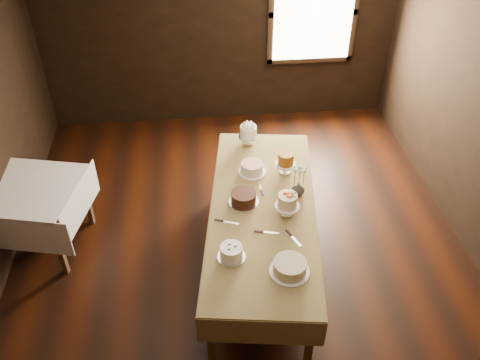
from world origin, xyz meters
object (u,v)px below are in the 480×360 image
flower_vase (298,189)px  cake_chocolate (244,198)px  cake_flowers (287,205)px  cake_server_c (259,185)px  cake_caramel (285,164)px  display_table (262,213)px  cake_server_e (231,223)px  cake_cream (290,267)px  side_table (32,195)px  cake_server_d (292,190)px  cake_meringue (248,136)px  cake_swirl (231,253)px  cake_server_a (272,233)px  cake_lattice (252,169)px  cake_server_b (296,241)px

flower_vase → cake_chocolate: bearing=-173.0°
cake_flowers → cake_server_c: (-0.21, 0.46, -0.10)m
cake_caramel → cake_flowers: (-0.10, -0.66, -0.00)m
display_table → cake_server_c: bearing=87.8°
cake_server_e → cake_chocolate: bearing=82.9°
cake_caramel → cake_cream: (-0.20, -1.39, -0.05)m
cake_cream → cake_server_e: cake_cream is taller
cake_caramel → display_table: bearing=-120.0°
cake_server_c → cake_server_e: 0.63m
side_table → cake_flowers: cake_flowers is taller
cake_caramel → cake_server_d: (0.02, -0.32, -0.11)m
side_table → cake_meringue: cake_meringue is taller
cake_server_d → cake_server_e: (-0.66, -0.41, 0.00)m
display_table → cake_swirl: size_ratio=10.86×
display_table → cake_server_a: bearing=-84.3°
cake_server_a → flower_vase: size_ratio=1.73×
cake_flowers → cake_cream: (-0.10, -0.73, -0.05)m
cake_meringue → cake_server_d: bearing=-68.9°
cake_flowers → cake_server_e: (-0.55, -0.07, -0.10)m
cake_caramel → flower_vase: bearing=-79.6°
cake_lattice → cake_cream: bearing=-83.9°
cake_chocolate → cake_cream: 0.99m
display_table → cake_server_d: (0.34, 0.23, 0.06)m
cake_server_c → cake_chocolate: bearing=136.1°
cake_lattice → cake_swirl: cake_swirl is taller
cake_server_a → cake_server_c: bearing=104.6°
cake_server_c → side_table: bearing=78.7°
cake_swirl → cake_server_a: bearing=33.9°
cake_server_b → cake_meringue: bearing=165.1°
cake_lattice → cake_chocolate: size_ratio=1.01×
display_table → cake_server_a: 0.36m
cake_cream → cake_server_b: bearing=70.6°
side_table → cake_swirl: 2.33m
cake_server_d → flower_vase: 0.10m
side_table → cake_chocolate: (2.19, -0.46, 0.16)m
display_table → cake_server_b: (0.24, -0.48, 0.06)m
cake_server_b → flower_vase: flower_vase is taller
cake_cream → cake_server_e: 0.80m
cake_server_d → cake_server_e: bearing=166.7°
flower_vase → cake_lattice: bearing=136.3°
cake_caramel → cake_server_a: (-0.28, -0.90, -0.11)m
cake_lattice → flower_vase: 0.59m
side_table → cake_server_a: size_ratio=4.78×
cake_meringue → cake_server_c: bearing=-88.1°
cake_meringue → cake_caramel: size_ratio=1.04×
cake_chocolate → display_table: bearing=-31.0°
cake_lattice → cake_server_c: cake_lattice is taller
side_table → cake_caramel: size_ratio=4.46×
flower_vase → cake_caramel: bearing=100.4°
cake_chocolate → cake_server_a: (0.21, -0.46, -0.05)m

